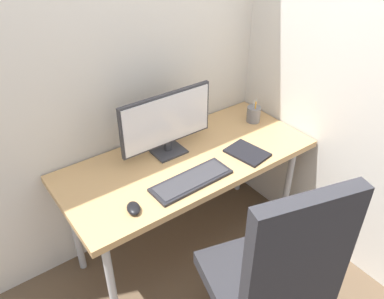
% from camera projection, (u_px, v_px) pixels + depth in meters
% --- Properties ---
extents(ground_plane, '(8.00, 8.00, 0.00)m').
position_uv_depth(ground_plane, '(188.00, 243.00, 2.65)').
color(ground_plane, brown).
extents(wall_back, '(3.23, 0.04, 2.80)m').
position_uv_depth(wall_back, '(148.00, 23.00, 2.11)').
color(wall_back, silver).
rests_on(wall_back, ground_plane).
extents(wall_side_right, '(0.04, 2.39, 2.80)m').
position_uv_depth(wall_side_right, '(332.00, 25.00, 2.08)').
color(wall_side_right, silver).
rests_on(wall_side_right, ground_plane).
extents(desk, '(1.49, 0.66, 0.71)m').
position_uv_depth(desk, '(188.00, 166.00, 2.29)').
color(desk, tan).
rests_on(desk, ground_plane).
extents(office_chair, '(0.63, 0.65, 1.13)m').
position_uv_depth(office_chair, '(276.00, 274.00, 1.74)').
color(office_chair, black).
rests_on(office_chair, ground_plane).
extents(monitor, '(0.58, 0.15, 0.37)m').
position_uv_depth(monitor, '(167.00, 122.00, 2.19)').
color(monitor, '#333338').
rests_on(monitor, desk).
extents(keyboard, '(0.46, 0.17, 0.02)m').
position_uv_depth(keyboard, '(191.00, 181.00, 2.06)').
color(keyboard, black).
rests_on(keyboard, desk).
extents(mouse, '(0.09, 0.11, 0.03)m').
position_uv_depth(mouse, '(134.00, 208.00, 1.87)').
color(mouse, black).
rests_on(mouse, desk).
extents(pen_holder, '(0.09, 0.09, 0.16)m').
position_uv_depth(pen_holder, '(254.00, 114.00, 2.57)').
color(pen_holder, slate).
rests_on(pen_holder, desk).
extents(notebook, '(0.21, 0.26, 0.01)m').
position_uv_depth(notebook, '(247.00, 153.00, 2.28)').
color(notebook, black).
rests_on(notebook, desk).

